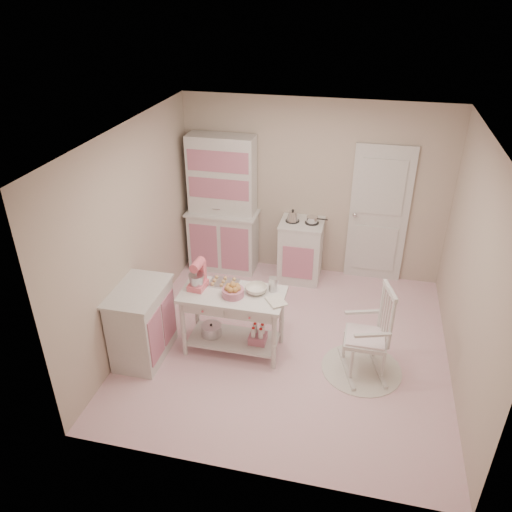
{
  "coord_description": "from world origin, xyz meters",
  "views": [
    {
      "loc": [
        0.71,
        -4.83,
        3.94
      ],
      "look_at": [
        -0.47,
        0.27,
        1.04
      ],
      "focal_mm": 35.0,
      "sensor_mm": 36.0,
      "label": 1
    }
  ],
  "objects_px": {
    "base_cabinet": "(142,323)",
    "work_table": "(233,321)",
    "stand_mixer": "(197,275)",
    "hutch": "(222,205)",
    "stove": "(301,250)",
    "rocking_chair": "(366,331)",
    "bread_basket": "(233,292)"
  },
  "relations": [
    {
      "from": "stove",
      "to": "stand_mixer",
      "type": "relative_size",
      "value": 2.71
    },
    {
      "from": "work_table",
      "to": "stand_mixer",
      "type": "relative_size",
      "value": 3.53
    },
    {
      "from": "hutch",
      "to": "bread_basket",
      "type": "xyz_separation_m",
      "value": [
        0.69,
        -1.94,
        -0.19
      ]
    },
    {
      "from": "base_cabinet",
      "to": "stand_mixer",
      "type": "height_order",
      "value": "stand_mixer"
    },
    {
      "from": "base_cabinet",
      "to": "stove",
      "type": "bearing_deg",
      "value": 55.08
    },
    {
      "from": "rocking_chair",
      "to": "bread_basket",
      "type": "bearing_deg",
      "value": 163.15
    },
    {
      "from": "base_cabinet",
      "to": "stand_mixer",
      "type": "distance_m",
      "value": 0.86
    },
    {
      "from": "stove",
      "to": "rocking_chair",
      "type": "bearing_deg",
      "value": -61.7
    },
    {
      "from": "stand_mixer",
      "to": "hutch",
      "type": "bearing_deg",
      "value": 102.71
    },
    {
      "from": "rocking_chair",
      "to": "bread_basket",
      "type": "distance_m",
      "value": 1.54
    },
    {
      "from": "base_cabinet",
      "to": "work_table",
      "type": "distance_m",
      "value": 1.06
    },
    {
      "from": "hutch",
      "to": "stand_mixer",
      "type": "xyz_separation_m",
      "value": [
        0.25,
        -1.87,
        -0.07
      ]
    },
    {
      "from": "rocking_chair",
      "to": "stove",
      "type": "bearing_deg",
      "value": 100.92
    },
    {
      "from": "stand_mixer",
      "to": "bread_basket",
      "type": "xyz_separation_m",
      "value": [
        0.44,
        -0.07,
        -0.12
      ]
    },
    {
      "from": "rocking_chair",
      "to": "bread_basket",
      "type": "relative_size",
      "value": 4.4
    },
    {
      "from": "work_table",
      "to": "stove",
      "type": "bearing_deg",
      "value": 73.98
    },
    {
      "from": "base_cabinet",
      "to": "work_table",
      "type": "bearing_deg",
      "value": 19.29
    },
    {
      "from": "hutch",
      "to": "stove",
      "type": "relative_size",
      "value": 2.26
    },
    {
      "from": "base_cabinet",
      "to": "bread_basket",
      "type": "bearing_deg",
      "value": 16.39
    },
    {
      "from": "stove",
      "to": "stand_mixer",
      "type": "xyz_separation_m",
      "value": [
        -0.95,
        -1.82,
        0.51
      ]
    },
    {
      "from": "work_table",
      "to": "bread_basket",
      "type": "distance_m",
      "value": 0.45
    },
    {
      "from": "base_cabinet",
      "to": "rocking_chair",
      "type": "xyz_separation_m",
      "value": [
        2.54,
        0.31,
        0.09
      ]
    },
    {
      "from": "base_cabinet",
      "to": "rocking_chair",
      "type": "height_order",
      "value": "rocking_chair"
    },
    {
      "from": "base_cabinet",
      "to": "work_table",
      "type": "xyz_separation_m",
      "value": [
        1.0,
        0.35,
        -0.06
      ]
    },
    {
      "from": "rocking_chair",
      "to": "stand_mixer",
      "type": "distance_m",
      "value": 2.0
    },
    {
      "from": "bread_basket",
      "to": "stand_mixer",
      "type": "bearing_deg",
      "value": 170.96
    },
    {
      "from": "work_table",
      "to": "hutch",
      "type": "bearing_deg",
      "value": 109.61
    },
    {
      "from": "stove",
      "to": "work_table",
      "type": "distance_m",
      "value": 1.91
    },
    {
      "from": "base_cabinet",
      "to": "work_table",
      "type": "relative_size",
      "value": 0.77
    },
    {
      "from": "stand_mixer",
      "to": "stove",
      "type": "bearing_deg",
      "value": 67.47
    },
    {
      "from": "stove",
      "to": "bread_basket",
      "type": "height_order",
      "value": "stove"
    },
    {
      "from": "bread_basket",
      "to": "hutch",
      "type": "bearing_deg",
      "value": 109.67
    }
  ]
}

